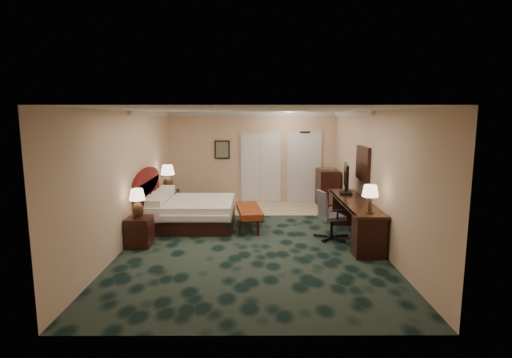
{
  "coord_description": "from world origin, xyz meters",
  "views": [
    {
      "loc": [
        0.07,
        -8.14,
        2.58
      ],
      "look_at": [
        0.1,
        0.6,
        1.2
      ],
      "focal_mm": 28.0,
      "sensor_mm": 36.0,
      "label": 1
    }
  ],
  "objects_px": {
    "bed_bench": "(249,218)",
    "minibar": "(327,188)",
    "tv": "(346,179)",
    "lamp_near": "(138,204)",
    "lamp_far": "(168,178)",
    "nightstand_near": "(139,232)",
    "desk_chair": "(332,215)",
    "nightstand_far": "(168,203)",
    "desk": "(353,219)",
    "bed": "(192,213)"
  },
  "relations": [
    {
      "from": "bed_bench",
      "to": "nightstand_far",
      "type": "bearing_deg",
      "value": 142.64
    },
    {
      "from": "desk_chair",
      "to": "desk",
      "type": "bearing_deg",
      "value": -6.61
    },
    {
      "from": "nightstand_near",
      "to": "lamp_far",
      "type": "distance_m",
      "value": 2.68
    },
    {
      "from": "bed",
      "to": "desk",
      "type": "bearing_deg",
      "value": -15.25
    },
    {
      "from": "minibar",
      "to": "desk",
      "type": "bearing_deg",
      "value": -89.87
    },
    {
      "from": "bed_bench",
      "to": "desk",
      "type": "relative_size",
      "value": 0.51
    },
    {
      "from": "tv",
      "to": "desk_chair",
      "type": "height_order",
      "value": "tv"
    },
    {
      "from": "nightstand_far",
      "to": "lamp_near",
      "type": "bearing_deg",
      "value": -90.49
    },
    {
      "from": "bed",
      "to": "lamp_far",
      "type": "bearing_deg",
      "value": 126.3
    },
    {
      "from": "nightstand_far",
      "to": "bed_bench",
      "type": "bearing_deg",
      "value": -29.87
    },
    {
      "from": "bed",
      "to": "lamp_near",
      "type": "height_order",
      "value": "lamp_near"
    },
    {
      "from": "nightstand_near",
      "to": "desk",
      "type": "distance_m",
      "value": 4.46
    },
    {
      "from": "nightstand_near",
      "to": "tv",
      "type": "distance_m",
      "value": 4.68
    },
    {
      "from": "lamp_far",
      "to": "desk",
      "type": "height_order",
      "value": "lamp_far"
    },
    {
      "from": "lamp_near",
      "to": "tv",
      "type": "distance_m",
      "value": 4.62
    },
    {
      "from": "minibar",
      "to": "lamp_far",
      "type": "bearing_deg",
      "value": -166.84
    },
    {
      "from": "lamp_near",
      "to": "minibar",
      "type": "relative_size",
      "value": 0.56
    },
    {
      "from": "bed",
      "to": "desk",
      "type": "relative_size",
      "value": 0.7
    },
    {
      "from": "nightstand_far",
      "to": "tv",
      "type": "bearing_deg",
      "value": -15.91
    },
    {
      "from": "nightstand_far",
      "to": "desk_chair",
      "type": "relative_size",
      "value": 0.62
    },
    {
      "from": "bed",
      "to": "nightstand_near",
      "type": "xyz_separation_m",
      "value": [
        -0.82,
        -1.51,
        -0.02
      ]
    },
    {
      "from": "bed_bench",
      "to": "desk",
      "type": "height_order",
      "value": "desk"
    },
    {
      "from": "bed",
      "to": "nightstand_far",
      "type": "bearing_deg",
      "value": 127.81
    },
    {
      "from": "tv",
      "to": "minibar",
      "type": "relative_size",
      "value": 0.84
    },
    {
      "from": "desk",
      "to": "desk_chair",
      "type": "height_order",
      "value": "desk_chair"
    },
    {
      "from": "bed_bench",
      "to": "desk_chair",
      "type": "relative_size",
      "value": 1.36
    },
    {
      "from": "nightstand_near",
      "to": "lamp_far",
      "type": "relative_size",
      "value": 0.87
    },
    {
      "from": "lamp_near",
      "to": "minibar",
      "type": "height_order",
      "value": "lamp_near"
    },
    {
      "from": "lamp_near",
      "to": "minibar",
      "type": "xyz_separation_m",
      "value": [
        4.41,
        3.66,
        -0.35
      ]
    },
    {
      "from": "nightstand_far",
      "to": "lamp_near",
      "type": "height_order",
      "value": "lamp_near"
    },
    {
      "from": "lamp_near",
      "to": "desk_chair",
      "type": "relative_size",
      "value": 0.56
    },
    {
      "from": "bed",
      "to": "minibar",
      "type": "distance_m",
      "value": 4.17
    },
    {
      "from": "bed_bench",
      "to": "desk_chair",
      "type": "height_order",
      "value": "desk_chair"
    },
    {
      "from": "nightstand_far",
      "to": "lamp_far",
      "type": "xyz_separation_m",
      "value": [
        0.01,
        0.04,
        0.66
      ]
    },
    {
      "from": "tv",
      "to": "minibar",
      "type": "bearing_deg",
      "value": 99.34
    },
    {
      "from": "bed",
      "to": "tv",
      "type": "distance_m",
      "value": 3.69
    },
    {
      "from": "desk_chair",
      "to": "minibar",
      "type": "bearing_deg",
      "value": 66.15
    },
    {
      "from": "bed",
      "to": "nightstand_far",
      "type": "xyz_separation_m",
      "value": [
        -0.8,
        1.03,
        0.02
      ]
    },
    {
      "from": "lamp_far",
      "to": "desk_chair",
      "type": "distance_m",
      "value": 4.48
    },
    {
      "from": "nightstand_near",
      "to": "bed",
      "type": "bearing_deg",
      "value": 61.47
    },
    {
      "from": "nightstand_near",
      "to": "lamp_far",
      "type": "xyz_separation_m",
      "value": [
        0.04,
        2.59,
        0.7
      ]
    },
    {
      "from": "lamp_far",
      "to": "tv",
      "type": "relative_size",
      "value": 0.75
    },
    {
      "from": "nightstand_far",
      "to": "desk_chair",
      "type": "bearing_deg",
      "value": -27.97
    },
    {
      "from": "nightstand_near",
      "to": "minibar",
      "type": "xyz_separation_m",
      "value": [
        4.42,
        3.61,
        0.24
      ]
    },
    {
      "from": "lamp_near",
      "to": "bed_bench",
      "type": "xyz_separation_m",
      "value": [
        2.18,
        1.35,
        -0.64
      ]
    },
    {
      "from": "nightstand_far",
      "to": "lamp_far",
      "type": "relative_size",
      "value": 0.96
    },
    {
      "from": "bed_bench",
      "to": "minibar",
      "type": "height_order",
      "value": "minibar"
    },
    {
      "from": "desk",
      "to": "minibar",
      "type": "distance_m",
      "value": 3.08
    },
    {
      "from": "lamp_far",
      "to": "tv",
      "type": "height_order",
      "value": "tv"
    },
    {
      "from": "bed",
      "to": "minibar",
      "type": "height_order",
      "value": "minibar"
    }
  ]
}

